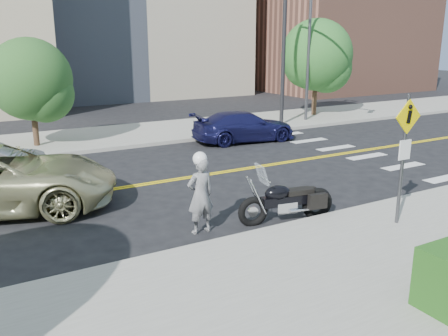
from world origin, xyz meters
TOP-DOWN VIEW (x-y plane):
  - ground_plane at (0.00, 0.00)m, footprint 120.00×120.00m
  - sidewalk_near at (0.00, -7.50)m, footprint 60.00×5.00m
  - sidewalk_far at (0.00, 7.50)m, footprint 60.00×5.00m
  - building_right at (26.00, 20.00)m, footprint 14.00×12.00m
  - lamp_post at (12.00, 6.50)m, footprint 0.16×0.16m
  - traffic_light at (10.00, 5.08)m, footprint 0.28×4.50m
  - pedestrian_sign at (4.20, -6.31)m, footprint 0.78×0.08m
  - motorcyclist at (0.12, -4.21)m, footprint 0.67×0.46m
  - motorcycle at (2.28, -4.60)m, footprint 2.52×1.16m
  - parked_car_blue at (6.43, 3.93)m, footprint 4.72×2.32m
  - tree_far_a at (-1.67, 6.87)m, footprint 3.24×3.24m
  - tree_far_b at (13.55, 7.66)m, footprint 3.97×3.97m

SIDE VIEW (x-z plane):
  - ground_plane at x=0.00m, z-range 0.00..0.00m
  - sidewalk_near at x=0.00m, z-range 0.00..0.15m
  - sidewalk_far at x=0.00m, z-range 0.00..0.15m
  - parked_car_blue at x=6.43m, z-range 0.00..1.32m
  - motorcycle at x=2.28m, z-range 0.00..1.48m
  - motorcyclist at x=0.12m, z-range 0.00..1.90m
  - pedestrian_sign at x=4.20m, z-range 0.46..3.46m
  - tree_far_a at x=-1.67m, z-range 0.59..5.01m
  - tree_far_b at x=13.55m, z-range 0.75..6.24m
  - lamp_post at x=12.00m, z-range 0.15..8.15m
  - traffic_light at x=10.00m, z-range 1.17..8.17m
  - building_right at x=26.00m, z-range 0.00..12.00m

